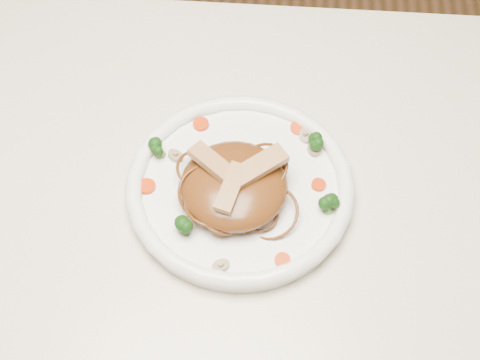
{
  "coord_description": "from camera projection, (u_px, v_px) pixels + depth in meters",
  "views": [
    {
      "loc": [
        0.11,
        -0.41,
        1.48
      ],
      "look_at": [
        0.07,
        0.06,
        0.78
      ],
      "focal_mm": 53.14,
      "sensor_mm": 36.0,
      "label": 1
    }
  ],
  "objects": [
    {
      "name": "carrot_2",
      "position": [
        319.0,
        185.0,
        0.85
      ],
      "size": [
        0.02,
        0.02,
        0.0
      ],
      "primitive_type": "cylinder",
      "rotation": [
        0.0,
        0.0,
        -0.2
      ],
      "color": "red",
      "rests_on": "plate"
    },
    {
      "name": "mushroom_1",
      "position": [
        315.0,
        148.0,
        0.88
      ],
      "size": [
        0.03,
        0.03,
        0.01
      ],
      "primitive_type": "cylinder",
      "rotation": [
        0.0,
        0.0,
        1.59
      ],
      "color": "tan",
      "rests_on": "plate"
    },
    {
      "name": "carrot_0",
      "position": [
        299.0,
        128.0,
        0.9
      ],
      "size": [
        0.03,
        0.03,
        0.0
      ],
      "primitive_type": "cylinder",
      "rotation": [
        0.0,
        0.0,
        0.26
      ],
      "color": "red",
      "rests_on": "plate"
    },
    {
      "name": "table",
      "position": [
        179.0,
        273.0,
        0.92
      ],
      "size": [
        1.2,
        0.8,
        0.75
      ],
      "color": "beige",
      "rests_on": "ground"
    },
    {
      "name": "chicken_c",
      "position": [
        231.0,
        188.0,
        0.8
      ],
      "size": [
        0.04,
        0.07,
        0.01
      ],
      "primitive_type": "cube",
      "rotation": [
        0.0,
        0.0,
        4.45
      ],
      "color": "tan",
      "rests_on": "noodle_mound"
    },
    {
      "name": "carrot_1",
      "position": [
        147.0,
        186.0,
        0.85
      ],
      "size": [
        0.02,
        0.02,
        0.0
      ],
      "primitive_type": "cylinder",
      "rotation": [
        0.0,
        0.0,
        0.1
      ],
      "color": "red",
      "rests_on": "plate"
    },
    {
      "name": "broccoli_0",
      "position": [
        317.0,
        143.0,
        0.88
      ],
      "size": [
        0.03,
        0.03,
        0.03
      ],
      "primitive_type": null,
      "rotation": [
        0.0,
        0.0,
        0.22
      ],
      "color": "#143F0D",
      "rests_on": "plate"
    },
    {
      "name": "mushroom_2",
      "position": [
        176.0,
        156.0,
        0.88
      ],
      "size": [
        0.03,
        0.03,
        0.01
      ],
      "primitive_type": "cylinder",
      "rotation": [
        0.0,
        0.0,
        -0.62
      ],
      "color": "tan",
      "rests_on": "plate"
    },
    {
      "name": "mushroom_0",
      "position": [
        221.0,
        266.0,
        0.79
      ],
      "size": [
        0.03,
        0.03,
        0.01
      ],
      "primitive_type": "cylinder",
      "rotation": [
        0.0,
        0.0,
        0.6
      ],
      "color": "tan",
      "rests_on": "plate"
    },
    {
      "name": "carrot_4",
      "position": [
        282.0,
        260.0,
        0.8
      ],
      "size": [
        0.02,
        0.02,
        0.0
      ],
      "primitive_type": "cylinder",
      "rotation": [
        0.0,
        0.0,
        -0.27
      ],
      "color": "red",
      "rests_on": "plate"
    },
    {
      "name": "noodle_mound",
      "position": [
        234.0,
        185.0,
        0.83
      ],
      "size": [
        0.16,
        0.16,
        0.04
      ],
      "primitive_type": "ellipsoid",
      "rotation": [
        0.0,
        0.0,
        0.32
      ],
      "color": "#5A2E11",
      "rests_on": "plate"
    },
    {
      "name": "chicken_b",
      "position": [
        214.0,
        164.0,
        0.82
      ],
      "size": [
        0.07,
        0.06,
        0.01
      ],
      "primitive_type": "cube",
      "rotation": [
        0.0,
        0.0,
        2.46
      ],
      "color": "tan",
      "rests_on": "noodle_mound"
    },
    {
      "name": "broccoli_1",
      "position": [
        160.0,
        148.0,
        0.87
      ],
      "size": [
        0.03,
        0.03,
        0.03
      ],
      "primitive_type": null,
      "rotation": [
        0.0,
        0.0,
        -0.09
      ],
      "color": "#143F0D",
      "rests_on": "plate"
    },
    {
      "name": "carrot_3",
      "position": [
        201.0,
        124.0,
        0.91
      ],
      "size": [
        0.03,
        0.03,
        0.0
      ],
      "primitive_type": "cylinder",
      "rotation": [
        0.0,
        0.0,
        0.29
      ],
      "color": "red",
      "rests_on": "plate"
    },
    {
      "name": "broccoli_3",
      "position": [
        329.0,
        203.0,
        0.82
      ],
      "size": [
        0.03,
        0.03,
        0.03
      ],
      "primitive_type": null,
      "rotation": [
        0.0,
        0.0,
        0.1
      ],
      "color": "#143F0D",
      "rests_on": "plate"
    },
    {
      "name": "chicken_a",
      "position": [
        257.0,
        167.0,
        0.82
      ],
      "size": [
        0.07,
        0.07,
        0.01
      ],
      "primitive_type": "cube",
      "rotation": [
        0.0,
        0.0,
        0.66
      ],
      "color": "tan",
      "rests_on": "noodle_mound"
    },
    {
      "name": "mushroom_3",
      "position": [
        305.0,
        136.0,
        0.89
      ],
      "size": [
        0.03,
        0.03,
        0.01
      ],
      "primitive_type": "cylinder",
      "rotation": [
        0.0,
        0.0,
        1.81
      ],
      "color": "tan",
      "rests_on": "plate"
    },
    {
      "name": "plate",
      "position": [
        240.0,
        190.0,
        0.86
      ],
      "size": [
        0.31,
        0.31,
        0.02
      ],
      "primitive_type": "cylinder",
      "rotation": [
        0.0,
        0.0,
        0.13
      ],
      "color": "white",
      "rests_on": "table"
    },
    {
      "name": "broccoli_2",
      "position": [
        184.0,
        225.0,
        0.81
      ],
      "size": [
        0.03,
        0.03,
        0.03
      ],
      "primitive_type": null,
      "rotation": [
        0.0,
        0.0,
        -0.41
      ],
      "color": "#143F0D",
      "rests_on": "plate"
    }
  ]
}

